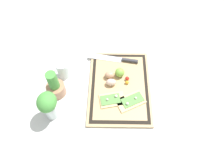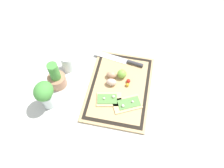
# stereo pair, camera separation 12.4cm
# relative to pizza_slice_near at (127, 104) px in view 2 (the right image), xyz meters

# --- Properties ---
(ground_plane) EXTENTS (6.00, 6.00, 0.00)m
(ground_plane) POSITION_rel_pizza_slice_near_xyz_m (0.10, 0.06, -0.02)
(ground_plane) COLOR silver
(cutting_board) EXTENTS (0.50, 0.35, 0.02)m
(cutting_board) POSITION_rel_pizza_slice_near_xyz_m (0.10, 0.06, -0.01)
(cutting_board) COLOR tan
(cutting_board) RESTS_ON ground_plane
(pizza_slice_near) EXTENTS (0.15, 0.18, 0.02)m
(pizza_slice_near) POSITION_rel_pizza_slice_near_xyz_m (0.00, 0.00, 0.00)
(pizza_slice_near) COLOR #DBBC7F
(pizza_slice_near) RESTS_ON cutting_board
(pizza_slice_far) EXTENTS (0.11, 0.15, 0.02)m
(pizza_slice_far) POSITION_rel_pizza_slice_near_xyz_m (0.01, 0.11, 0.00)
(pizza_slice_far) COLOR #DBBC7F
(pizza_slice_far) RESTS_ON cutting_board
(knife) EXTENTS (0.08, 0.31, 0.02)m
(knife) POSITION_rel_pizza_slice_near_xyz_m (0.29, 0.05, 0.00)
(knife) COLOR silver
(knife) RESTS_ON cutting_board
(egg_brown) EXTENTS (0.04, 0.06, 0.04)m
(egg_brown) POSITION_rel_pizza_slice_near_xyz_m (0.16, 0.12, 0.02)
(egg_brown) COLOR tan
(egg_brown) RESTS_ON cutting_board
(egg_pink) EXTENTS (0.04, 0.06, 0.04)m
(egg_pink) POSITION_rel_pizza_slice_near_xyz_m (0.11, 0.11, 0.02)
(egg_pink) COLOR beige
(egg_pink) RESTS_ON cutting_board
(lime) EXTENTS (0.05, 0.05, 0.05)m
(lime) POSITION_rel_pizza_slice_near_xyz_m (0.18, 0.06, 0.02)
(lime) COLOR #7FB742
(lime) RESTS_ON cutting_board
(cherry_tomato_red) EXTENTS (0.02, 0.02, 0.02)m
(cherry_tomato_red) POSITION_rel_pizza_slice_near_xyz_m (0.14, 0.02, 0.01)
(cherry_tomato_red) COLOR red
(cherry_tomato_red) RESTS_ON cutting_board
(cherry_tomato_yellow) EXTENTS (0.02, 0.02, 0.02)m
(cherry_tomato_yellow) POSITION_rel_pizza_slice_near_xyz_m (0.12, 0.02, 0.01)
(cherry_tomato_yellow) COLOR gold
(cherry_tomato_yellow) RESTS_ON cutting_board
(herb_pot) EXTENTS (0.10, 0.10, 0.18)m
(herb_pot) POSITION_rel_pizza_slice_near_xyz_m (0.06, 0.42, 0.04)
(herb_pot) COLOR #AD7A5B
(herb_pot) RESTS_ON ground_plane
(sauce_jar) EXTENTS (0.07, 0.07, 0.11)m
(sauce_jar) POSITION_rel_pizza_slice_near_xyz_m (0.18, 0.39, 0.02)
(sauce_jar) COLOR silver
(sauce_jar) RESTS_ON ground_plane
(herb_glass) EXTENTS (0.11, 0.10, 0.18)m
(herb_glass) POSITION_rel_pizza_slice_near_xyz_m (-0.07, 0.42, 0.09)
(herb_glass) COLOR silver
(herb_glass) RESTS_ON ground_plane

